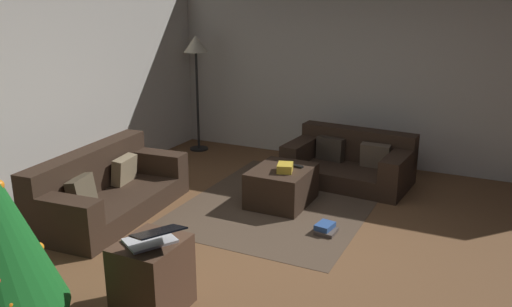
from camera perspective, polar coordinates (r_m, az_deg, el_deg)
ground_plane at (r=4.90m, az=4.28°, el=-11.25°), size 6.40×6.40×0.00m
rear_partition at (r=6.27m, az=-23.29°, el=6.29°), size 6.40×0.12×2.60m
corner_partition at (r=7.41m, az=13.67°, el=8.61°), size 0.12×6.40×2.60m
couch_left at (r=5.94m, az=-16.04°, el=-3.87°), size 1.92×0.99×0.71m
couch_right at (r=6.81m, az=10.26°, el=-0.94°), size 1.01×1.57×0.64m
ottoman at (r=6.02m, az=2.82°, el=-3.53°), size 0.78×0.63×0.42m
gift_box at (r=5.83m, az=3.18°, el=-1.55°), size 0.25×0.22×0.09m
tv_remote at (r=6.00m, az=4.42°, el=-1.38°), size 0.07×0.17×0.02m
side_table at (r=4.10m, az=-11.21°, el=-13.00°), size 0.52×0.44×0.57m
laptop at (r=3.89m, az=-11.15°, el=-8.94°), size 0.51×0.53×0.18m
book_stack at (r=5.38m, az=7.58°, el=-8.12°), size 0.24×0.21×0.10m
corner_lamp at (r=7.91m, az=-6.55°, el=10.80°), size 0.36×0.36×1.74m
area_rug at (r=6.09m, az=2.79°, el=-5.35°), size 2.60×2.00×0.01m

